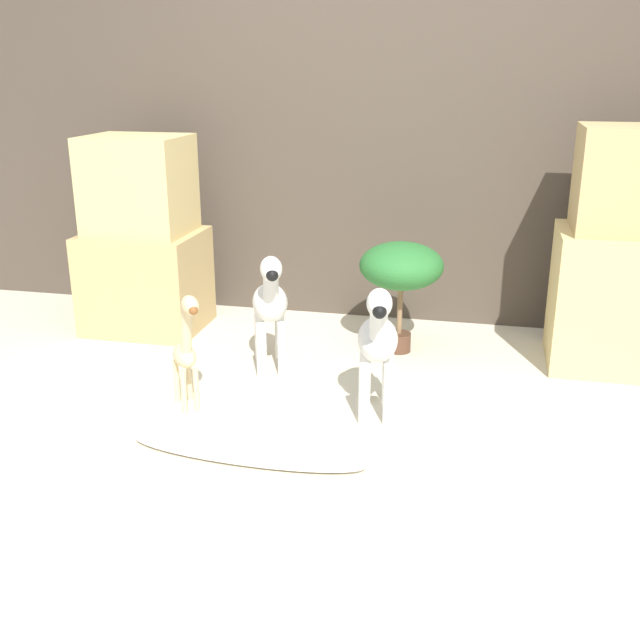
# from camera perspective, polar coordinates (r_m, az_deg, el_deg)

# --- Properties ---
(ground_plane) EXTENTS (14.00, 14.00, 0.00)m
(ground_plane) POSITION_cam_1_polar(r_m,az_deg,el_deg) (3.39, 0.39, -8.17)
(ground_plane) COLOR beige
(wall_back) EXTENTS (6.40, 0.08, 2.20)m
(wall_back) POSITION_cam_1_polar(r_m,az_deg,el_deg) (4.64, 4.85, 13.38)
(wall_back) COLOR #473D33
(wall_back) RESTS_ON ground_plane
(rock_pillar_left) EXTENTS (0.67, 0.56, 1.16)m
(rock_pillar_left) POSITION_cam_1_polar(r_m,az_deg,el_deg) (4.60, -13.34, 5.70)
(rock_pillar_left) COLOR tan
(rock_pillar_left) RESTS_ON ground_plane
(rock_pillar_right) EXTENTS (0.67, 0.56, 1.26)m
(rock_pillar_right) POSITION_cam_1_polar(r_m,az_deg,el_deg) (4.20, 22.10, 4.17)
(rock_pillar_right) COLOR #D1B775
(rock_pillar_right) RESTS_ON ground_plane
(zebra_right) EXTENTS (0.23, 0.50, 0.66)m
(zebra_right) POSITION_cam_1_polar(r_m,az_deg,el_deg) (3.35, 4.43, -1.61)
(zebra_right) COLOR silver
(zebra_right) RESTS_ON ground_plane
(zebra_left) EXTENTS (0.29, 0.50, 0.66)m
(zebra_left) POSITION_cam_1_polar(r_m,az_deg,el_deg) (3.87, -3.80, 1.25)
(zebra_left) COLOR silver
(zebra_left) RESTS_ON ground_plane
(giraffe_figurine) EXTENTS (0.27, 0.33, 0.60)m
(giraffe_figurine) POSITION_cam_1_polar(r_m,az_deg,el_deg) (3.47, -10.16, -1.94)
(giraffe_figurine) COLOR beige
(giraffe_figurine) RESTS_ON ground_plane
(potted_palm_front) EXTENTS (0.46, 0.46, 0.63)m
(potted_palm_front) POSITION_cam_1_polar(r_m,az_deg,el_deg) (4.13, 6.21, 3.91)
(potted_palm_front) COLOR #513323
(potted_palm_front) RESTS_ON ground_plane
(surfboard) EXTENTS (1.03, 0.26, 0.08)m
(surfboard) POSITION_cam_1_polar(r_m,az_deg,el_deg) (3.17, -5.79, -9.90)
(surfboard) COLOR silver
(surfboard) RESTS_ON ground_plane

